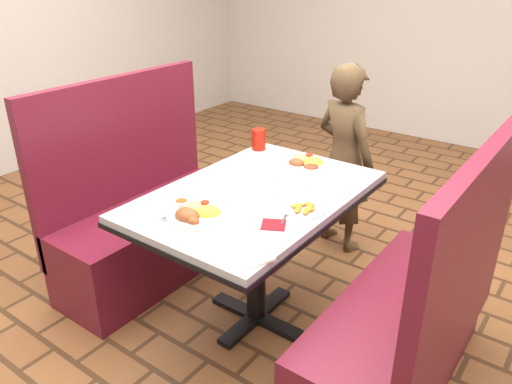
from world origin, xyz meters
TOP-DOWN VIEW (x-y plane):
  - dining_table at (0.00, 0.00)m, footprint 0.81×1.21m
  - booth_bench_left at (-0.80, 0.00)m, footprint 0.47×1.20m
  - booth_bench_right at (0.80, 0.00)m, footprint 0.47×1.20m
  - diner_person at (-0.03, 0.98)m, footprint 0.51×0.40m
  - near_dinner_plate at (-0.06, -0.35)m, footprint 0.27×0.27m
  - far_dinner_plate at (0.01, 0.44)m, footprint 0.27×0.27m
  - plantain_plate at (0.29, -0.04)m, footprint 0.18×0.18m
  - maroon_napkin at (0.25, -0.22)m, footprint 0.14×0.14m
  - spoon_utensil at (0.26, -0.15)m, footprint 0.05×0.11m
  - red_tumbler at (-0.34, 0.49)m, footprint 0.08×0.08m
  - paper_napkin at (0.30, -0.47)m, footprint 0.22×0.19m
  - knife_utensil at (-0.04, -0.33)m, footprint 0.03×0.17m
  - fork_utensil at (-0.13, -0.40)m, footprint 0.03×0.15m
  - lettuce_shreds at (0.04, 0.06)m, footprint 0.28×0.32m

SIDE VIEW (x-z plane):
  - booth_bench_left at x=-0.80m, z-range -0.26..0.92m
  - booth_bench_right at x=0.80m, z-range -0.26..0.92m
  - diner_person at x=-0.03m, z-range 0.00..1.21m
  - dining_table at x=0.00m, z-range 0.28..1.03m
  - lettuce_shreds at x=0.04m, z-range 0.75..0.75m
  - maroon_napkin at x=0.25m, z-range 0.75..0.75m
  - spoon_utensil at x=0.26m, z-range 0.75..0.76m
  - paper_napkin at x=0.30m, z-range 0.75..0.76m
  - knife_utensil at x=-0.04m, z-range 0.76..0.76m
  - fork_utensil at x=-0.13m, z-range 0.76..0.76m
  - plantain_plate at x=0.29m, z-range 0.75..0.77m
  - far_dinner_plate at x=0.01m, z-range 0.74..0.81m
  - near_dinner_plate at x=-0.06m, z-range 0.74..0.82m
  - red_tumbler at x=-0.34m, z-range 0.75..0.87m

